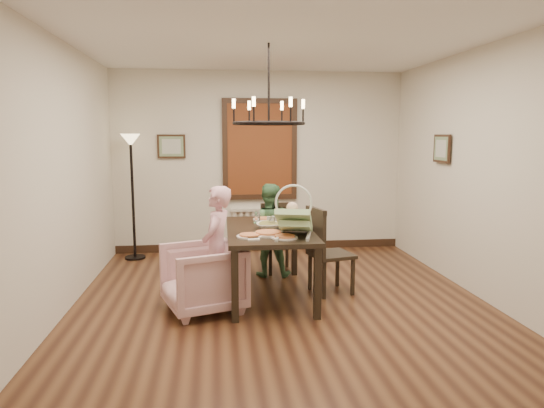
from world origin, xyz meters
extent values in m
cube|color=brown|center=(0.00, 0.00, 0.00)|extent=(4.50, 5.00, 0.01)
cube|color=white|center=(0.00, 0.00, 2.80)|extent=(4.50, 5.00, 0.01)
cube|color=beige|center=(0.00, 2.50, 1.40)|extent=(4.50, 0.01, 2.80)
cube|color=beige|center=(-2.25, 0.00, 1.40)|extent=(0.01, 5.00, 2.80)
cube|color=beige|center=(2.25, 0.00, 1.40)|extent=(0.01, 5.00, 2.80)
cube|color=black|center=(-0.10, 0.26, 0.76)|extent=(0.96, 1.68, 0.05)
cube|color=black|center=(-0.52, -0.50, 0.37)|extent=(0.07, 0.07, 0.73)
cube|color=black|center=(-0.50, 1.04, 0.37)|extent=(0.07, 0.07, 0.73)
cube|color=black|center=(0.29, -0.51, 0.37)|extent=(0.07, 0.07, 0.73)
cube|color=black|center=(0.32, 1.03, 0.37)|extent=(0.07, 0.07, 0.73)
imported|color=#D4A2A5|center=(-0.84, -0.14, 0.35)|extent=(0.98, 0.96, 0.70)
imported|color=#DF9DAC|center=(-0.69, -0.08, 0.54)|extent=(0.37, 0.45, 1.08)
imported|color=#437147|center=(-0.02, 1.05, 0.50)|extent=(0.54, 0.45, 1.00)
imported|color=white|center=(-0.11, 0.23, 0.82)|extent=(0.32, 0.32, 0.08)
cylinder|color=tan|center=(-0.15, -0.11, 0.80)|extent=(0.31, 0.31, 0.04)
cylinder|color=silver|center=(-0.08, 0.18, 0.85)|extent=(0.07, 0.07, 0.14)
cube|color=maroon|center=(0.00, 2.46, 1.60)|extent=(1.00, 0.03, 1.40)
cube|color=black|center=(-1.35, 2.47, 1.65)|extent=(0.42, 0.03, 0.36)
cube|color=black|center=(2.21, 0.90, 1.65)|extent=(0.03, 0.42, 0.36)
torus|color=black|center=(-0.10, 0.26, 1.95)|extent=(0.80, 0.80, 0.04)
camera|label=1|loc=(-0.70, -5.07, 1.83)|focal=32.00mm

